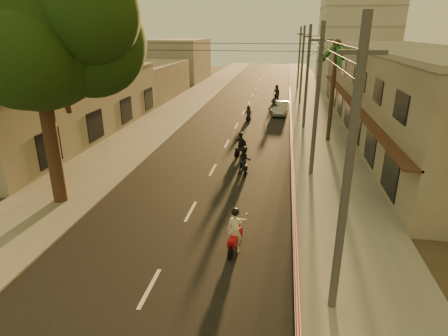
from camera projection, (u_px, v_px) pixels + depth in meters
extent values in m
plane|color=#383023|center=(180.00, 232.00, 16.83)|extent=(160.00, 160.00, 0.00)
cube|color=black|center=(236.00, 126.00, 35.35)|extent=(10.00, 140.00, 0.02)
cube|color=slate|center=(318.00, 128.00, 34.22)|extent=(5.00, 140.00, 0.12)
cube|color=slate|center=(160.00, 122.00, 36.44)|extent=(5.00, 140.00, 0.12)
cube|color=#B11221|center=(292.00, 142.00, 29.93)|extent=(0.20, 60.00, 0.20)
cube|color=gray|center=(405.00, 96.00, 30.22)|extent=(8.00, 34.00, 7.00)
cube|color=gray|center=(413.00, 49.00, 28.95)|extent=(8.20, 34.20, 0.30)
cube|color=#45271B|center=(350.00, 100.00, 30.99)|extent=(0.80, 34.00, 0.12)
cube|color=gray|center=(60.00, 107.00, 31.00)|extent=(8.00, 24.00, 5.00)
cube|color=gray|center=(55.00, 75.00, 30.10)|extent=(8.20, 24.20, 0.20)
cylinder|color=black|center=(53.00, 148.00, 18.68)|extent=(0.70, 0.70, 6.00)
cylinder|color=black|center=(63.00, 86.00, 17.89)|extent=(1.22, 2.17, 3.04)
cylinder|color=black|center=(26.00, 83.00, 17.38)|extent=(1.31, 1.49, 2.73)
sphere|color=black|center=(33.00, 31.00, 16.77)|extent=(7.20, 7.20, 7.20)
sphere|color=black|center=(91.00, 42.00, 17.54)|extent=(5.20, 5.20, 5.20)
sphere|color=black|center=(10.00, 37.00, 17.88)|extent=(4.80, 4.80, 4.80)
sphere|color=black|center=(23.00, 54.00, 15.33)|extent=(4.60, 4.60, 4.60)
sphere|color=black|center=(88.00, 13.00, 15.62)|extent=(4.40, 4.40, 4.40)
sphere|color=black|center=(82.00, 7.00, 18.43)|extent=(4.40, 4.40, 4.40)
cylinder|color=black|center=(332.00, 94.00, 29.15)|extent=(0.32, 0.32, 7.60)
sphere|color=black|center=(337.00, 43.00, 27.83)|extent=(0.60, 0.60, 0.60)
cylinder|color=#38383A|center=(347.00, 180.00, 10.65)|extent=(0.26, 0.26, 9.00)
cube|color=#38383A|center=(363.00, 52.00, 9.43)|extent=(1.20, 0.12, 0.12)
cylinder|color=#38383A|center=(317.00, 104.00, 21.76)|extent=(0.26, 0.26, 9.00)
cube|color=#38383A|center=(322.00, 40.00, 20.55)|extent=(1.20, 0.12, 0.12)
cylinder|color=#38383A|center=(307.00, 79.00, 32.87)|extent=(0.26, 0.26, 9.00)
cube|color=#38383A|center=(310.00, 36.00, 31.66)|extent=(1.20, 0.12, 0.12)
cylinder|color=#38383A|center=(302.00, 66.00, 43.99)|extent=(0.26, 0.26, 9.00)
cube|color=#38383A|center=(304.00, 35.00, 42.77)|extent=(1.20, 0.12, 0.12)
cylinder|color=#38383A|center=(299.00, 59.00, 55.10)|extent=(0.26, 0.26, 9.00)
cube|color=#38383A|center=(301.00, 34.00, 53.88)|extent=(1.20, 0.12, 0.12)
cube|color=gray|center=(352.00, 70.00, 55.39)|extent=(8.00, 14.00, 6.00)
cube|color=gray|center=(145.00, 81.00, 49.63)|extent=(8.00, 14.00, 4.40)
cube|color=gray|center=(181.00, 60.00, 65.84)|extent=(8.00, 14.00, 7.00)
cylinder|color=black|center=(240.00, 235.00, 15.95)|extent=(0.19, 0.62, 0.61)
cylinder|color=black|center=(231.00, 252.00, 14.74)|extent=(0.19, 0.62, 0.61)
cube|color=#A90D12|center=(235.00, 238.00, 15.17)|extent=(0.47, 1.23, 0.33)
cube|color=#A90D12|center=(238.00, 228.00, 15.60)|extent=(0.34, 0.15, 0.65)
cylinder|color=silver|center=(239.00, 219.00, 15.59)|extent=(0.60, 0.12, 0.04)
imported|color=beige|center=(235.00, 231.00, 15.06)|extent=(0.79, 0.62, 1.83)
sphere|color=black|center=(235.00, 212.00, 14.76)|extent=(0.33, 0.33, 0.33)
sphere|color=silver|center=(232.00, 212.00, 15.56)|extent=(0.13, 0.13, 0.13)
sphere|color=silver|center=(247.00, 214.00, 15.39)|extent=(0.13, 0.13, 0.13)
cylinder|color=black|center=(243.00, 165.00, 24.20)|extent=(0.22, 0.57, 0.56)
cylinder|color=black|center=(245.00, 172.00, 23.03)|extent=(0.22, 0.57, 0.56)
cube|color=black|center=(244.00, 165.00, 23.45)|extent=(0.52, 1.14, 0.30)
cube|color=black|center=(243.00, 160.00, 23.87)|extent=(0.32, 0.17, 0.60)
cylinder|color=silver|center=(243.00, 155.00, 23.86)|extent=(0.55, 0.16, 0.04)
imported|color=black|center=(244.00, 161.00, 23.35)|extent=(1.10, 1.00, 1.69)
sphere|color=black|center=(245.00, 149.00, 23.07)|extent=(0.30, 0.30, 0.30)
cylinder|color=black|center=(245.00, 149.00, 27.46)|extent=(0.30, 0.55, 0.55)
cylinder|color=black|center=(237.00, 154.00, 26.48)|extent=(0.30, 0.55, 0.55)
cube|color=black|center=(240.00, 148.00, 26.82)|extent=(0.67, 1.11, 0.30)
cube|color=black|center=(244.00, 145.00, 27.16)|extent=(0.31, 0.20, 0.59)
cylinder|color=silver|center=(245.00, 140.00, 27.13)|extent=(0.52, 0.24, 0.04)
imported|color=black|center=(241.00, 145.00, 26.72)|extent=(1.25, 1.09, 1.65)
sphere|color=black|center=(241.00, 134.00, 26.45)|extent=(0.30, 0.30, 0.30)
cylinder|color=black|center=(249.00, 118.00, 37.55)|extent=(0.12, 0.51, 0.51)
cylinder|color=black|center=(247.00, 120.00, 36.51)|extent=(0.12, 0.51, 0.51)
cube|color=black|center=(248.00, 117.00, 36.88)|extent=(0.31, 1.01, 0.27)
cube|color=black|center=(249.00, 114.00, 37.25)|extent=(0.28, 0.11, 0.54)
cylinder|color=silver|center=(249.00, 111.00, 37.24)|extent=(0.50, 0.07, 0.04)
imported|color=black|center=(248.00, 114.00, 36.79)|extent=(0.80, 0.57, 1.52)
sphere|color=black|center=(249.00, 107.00, 36.54)|extent=(0.27, 0.27, 0.27)
cylinder|color=black|center=(275.00, 112.00, 40.03)|extent=(0.23, 0.60, 0.59)
cylinder|color=black|center=(272.00, 114.00, 38.88)|extent=(0.23, 0.60, 0.59)
cube|color=black|center=(273.00, 110.00, 39.29)|extent=(0.54, 1.19, 0.32)
cube|color=black|center=(275.00, 108.00, 39.69)|extent=(0.33, 0.17, 0.63)
cylinder|color=silver|center=(275.00, 104.00, 39.67)|extent=(0.57, 0.17, 0.04)
imported|color=black|center=(274.00, 107.00, 39.18)|extent=(1.43, 1.15, 1.77)
sphere|color=black|center=(274.00, 100.00, 38.89)|extent=(0.32, 0.32, 0.32)
imported|color=#919398|center=(280.00, 108.00, 39.81)|extent=(1.97, 4.35, 1.38)
cylinder|color=black|center=(278.00, 96.00, 49.51)|extent=(0.25, 0.60, 0.59)
cylinder|color=black|center=(275.00, 98.00, 48.37)|extent=(0.25, 0.60, 0.59)
cube|color=black|center=(276.00, 95.00, 48.77)|extent=(0.58, 1.20, 0.32)
cube|color=black|center=(278.00, 93.00, 49.17)|extent=(0.33, 0.18, 0.64)
cylinder|color=silver|center=(278.00, 90.00, 49.15)|extent=(0.57, 0.19, 0.04)
imported|color=black|center=(277.00, 92.00, 48.66)|extent=(1.15, 0.99, 1.78)
sphere|color=black|center=(277.00, 86.00, 48.37)|extent=(0.32, 0.32, 0.32)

